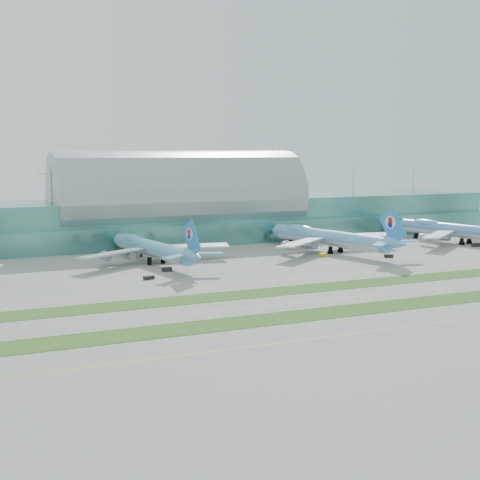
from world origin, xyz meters
name	(u,v)px	position (x,y,z in m)	size (l,w,h in m)	color
ground	(310,290)	(0.00, 0.00, 0.00)	(700.00, 700.00, 0.00)	gray
terminal	(179,211)	(0.01, 128.79, 14.23)	(340.00, 69.10, 36.00)	#3D7A75
grass_strip_near	(361,309)	(0.00, -28.00, 0.04)	(420.00, 12.00, 0.08)	#2D591E
grass_strip_far	(307,289)	(0.00, 2.00, 0.04)	(420.00, 12.00, 0.08)	#2D591E
taxiline_a	(407,327)	(0.00, -48.00, 0.01)	(420.00, 0.35, 0.01)	yellow
taxiline_b	(334,299)	(0.00, -14.00, 0.01)	(420.00, 0.35, 0.01)	yellow
taxiline_c	(284,280)	(0.00, 18.00, 0.01)	(420.00, 0.35, 0.01)	yellow
taxiline_d	(256,269)	(0.00, 40.00, 0.01)	(420.00, 0.35, 0.01)	yellow
airliner_b	(151,247)	(-31.15, 69.57, 6.10)	(62.37, 71.58, 19.78)	#5CA5CA
airliner_c	(328,237)	(46.09, 66.25, 6.61)	(66.26, 76.60, 21.44)	#63A9DB
airliner_d	(458,230)	(115.87, 65.24, 6.46)	(64.81, 74.90, 20.94)	#5D90CE
gse_c	(149,277)	(-41.44, 37.05, 0.63)	(3.63, 1.69, 1.26)	black
gse_d	(167,269)	(-31.43, 48.89, 0.74)	(3.48, 1.89, 1.48)	black
gse_e	(323,255)	(37.28, 55.54, 0.74)	(3.49, 1.53, 1.49)	gold
gse_f	(389,256)	(61.05, 43.33, 0.70)	(3.43, 1.91, 1.39)	black
gse_g	(476,245)	(115.83, 53.00, 0.84)	(3.92, 1.75, 1.67)	black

